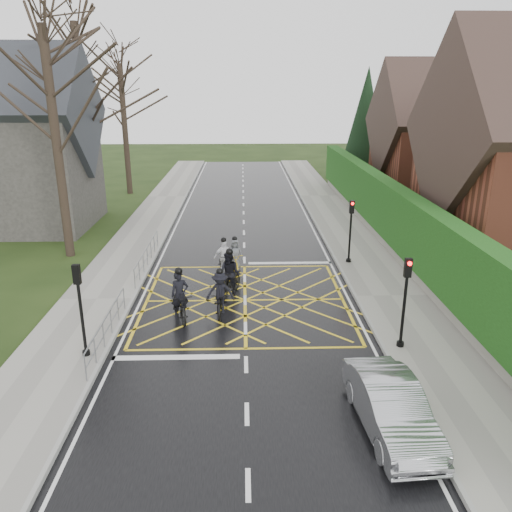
{
  "coord_description": "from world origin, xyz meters",
  "views": [
    {
      "loc": [
        -0.07,
        -18.72,
        8.25
      ],
      "look_at": [
        0.5,
        1.8,
        1.3
      ],
      "focal_mm": 35.0,
      "sensor_mm": 36.0,
      "label": 1
    }
  ],
  "objects_px": {
    "cyclist_back": "(230,278)",
    "cyclist_mid": "(220,297)",
    "cyclist_lead": "(235,259)",
    "cyclist_rear": "(180,302)",
    "cyclist_front": "(224,261)",
    "car": "(391,407)"
  },
  "relations": [
    {
      "from": "cyclist_mid",
      "to": "cyclist_front",
      "type": "relative_size",
      "value": 1.04
    },
    {
      "from": "cyclist_mid",
      "to": "car",
      "type": "distance_m",
      "value": 8.35
    },
    {
      "from": "cyclist_lead",
      "to": "cyclist_back",
      "type": "bearing_deg",
      "value": -103.12
    },
    {
      "from": "cyclist_lead",
      "to": "cyclist_rear",
      "type": "bearing_deg",
      "value": -121.15
    },
    {
      "from": "cyclist_front",
      "to": "cyclist_lead",
      "type": "relative_size",
      "value": 1.02
    },
    {
      "from": "cyclist_back",
      "to": "car",
      "type": "height_order",
      "value": "cyclist_back"
    },
    {
      "from": "cyclist_back",
      "to": "cyclist_front",
      "type": "distance_m",
      "value": 2.63
    },
    {
      "from": "cyclist_back",
      "to": "cyclist_rear",
      "type": "bearing_deg",
      "value": -108.14
    },
    {
      "from": "cyclist_rear",
      "to": "cyclist_front",
      "type": "distance_m",
      "value": 4.91
    },
    {
      "from": "car",
      "to": "cyclist_back",
      "type": "bearing_deg",
      "value": 111.31
    },
    {
      "from": "cyclist_back",
      "to": "cyclist_lead",
      "type": "height_order",
      "value": "cyclist_back"
    },
    {
      "from": "car",
      "to": "cyclist_front",
      "type": "bearing_deg",
      "value": 107.37
    },
    {
      "from": "cyclist_mid",
      "to": "car",
      "type": "xyz_separation_m",
      "value": [
        4.56,
        -7.0,
        -0.0
      ]
    },
    {
      "from": "cyclist_rear",
      "to": "cyclist_mid",
      "type": "xyz_separation_m",
      "value": [
        1.49,
        0.36,
        0.02
      ]
    },
    {
      "from": "cyclist_back",
      "to": "cyclist_mid",
      "type": "distance_m",
      "value": 1.74
    },
    {
      "from": "cyclist_mid",
      "to": "cyclist_lead",
      "type": "relative_size",
      "value": 1.06
    },
    {
      "from": "cyclist_lead",
      "to": "cyclist_mid",
      "type": "bearing_deg",
      "value": -105.99
    },
    {
      "from": "cyclist_front",
      "to": "car",
      "type": "xyz_separation_m",
      "value": [
        4.56,
        -11.31,
        0.02
      ]
    },
    {
      "from": "cyclist_rear",
      "to": "cyclist_lead",
      "type": "distance_m",
      "value": 5.52
    },
    {
      "from": "cyclist_front",
      "to": "cyclist_mid",
      "type": "bearing_deg",
      "value": -106.21
    },
    {
      "from": "cyclist_back",
      "to": "cyclist_front",
      "type": "bearing_deg",
      "value": 120.46
    },
    {
      "from": "cyclist_back",
      "to": "car",
      "type": "bearing_deg",
      "value": -40.94
    }
  ]
}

